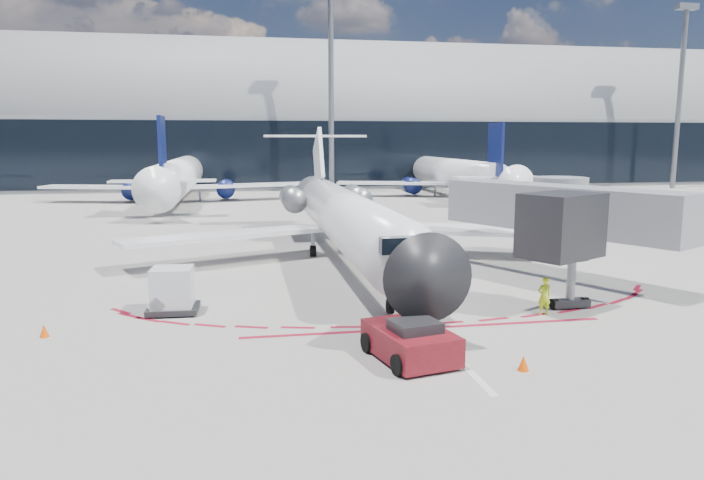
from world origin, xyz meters
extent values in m
plane|color=gray|center=(0.00, 0.00, 0.00)|extent=(260.00, 260.00, 0.00)
cube|color=silver|center=(0.00, 2.00, 0.01)|extent=(0.25, 40.00, 0.01)
cube|color=maroon|center=(0.00, -11.50, 0.01)|extent=(14.00, 0.25, 0.01)
cube|color=gray|center=(0.00, 65.00, 5.00)|extent=(150.00, 24.00, 10.00)
cylinder|color=gray|center=(0.00, 65.00, 10.00)|extent=(150.00, 24.00, 24.00)
cube|color=black|center=(0.00, 52.95, 5.00)|extent=(150.00, 0.20, 9.00)
cube|color=gray|center=(9.00, -4.50, 3.60)|extent=(8.22, 12.61, 2.30)
cube|color=black|center=(5.95, -10.24, 3.60)|extent=(3.86, 3.44, 2.60)
cylinder|color=slate|center=(6.75, -9.84, 1.20)|extent=(0.36, 0.36, 2.40)
cube|color=black|center=(6.75, -9.84, 0.22)|extent=(1.60, 0.60, 0.30)
cylinder|color=gray|center=(12.05, 1.24, 2.40)|extent=(3.20, 3.20, 4.80)
cylinder|color=black|center=(12.05, 1.24, 0.25)|extent=(4.00, 4.00, 0.50)
cylinder|color=slate|center=(5.00, 48.00, 12.50)|extent=(0.70, 0.70, 25.00)
cylinder|color=slate|center=(55.00, 48.00, 12.50)|extent=(0.70, 0.70, 25.00)
cylinder|color=white|center=(-0.90, 0.93, 2.61)|extent=(3.00, 24.45, 3.00)
cone|color=black|center=(-0.90, -12.85, 2.61)|extent=(3.00, 3.11, 3.00)
cone|color=white|center=(-0.90, 15.15, 2.61)|extent=(3.00, 4.00, 3.00)
cube|color=black|center=(-0.90, -11.07, 3.22)|extent=(1.89, 1.56, 0.61)
cube|color=white|center=(-7.79, 2.60, 1.61)|extent=(11.90, 7.06, 0.35)
cube|color=white|center=(5.99, 2.60, 1.61)|extent=(11.90, 7.06, 0.35)
cube|color=white|center=(-0.90, 14.04, 5.28)|extent=(0.28, 5.21, 5.31)
cube|color=white|center=(-0.90, 16.38, 7.28)|extent=(8.00, 1.78, 0.18)
cylinder|color=slate|center=(-3.18, 10.71, 2.89)|extent=(1.67, 3.78, 1.67)
cylinder|color=slate|center=(1.38, 10.71, 2.89)|extent=(1.67, 3.78, 1.67)
cylinder|color=black|center=(-0.90, -9.29, 0.31)|extent=(0.24, 0.62, 0.62)
cylinder|color=black|center=(-2.56, 3.71, 0.36)|extent=(0.33, 0.71, 0.71)
cylinder|color=black|center=(0.77, 3.71, 0.36)|extent=(0.33, 0.71, 0.71)
cylinder|color=slate|center=(-0.90, -9.29, 0.61)|extent=(0.20, 0.20, 1.22)
cube|color=#5F0D12|center=(-1.52, -14.64, 0.57)|extent=(2.74, 3.67, 0.93)
cube|color=black|center=(-1.45, -14.94, 1.19)|extent=(1.68, 1.52, 0.36)
cylinder|color=slate|center=(-2.02, -12.43, 0.36)|extent=(0.69, 2.64, 0.10)
cylinder|color=black|center=(-2.23, -15.96, 0.33)|extent=(0.43, 0.71, 0.66)
cylinder|color=black|center=(-0.32, -15.53, 0.33)|extent=(0.43, 0.71, 0.66)
cylinder|color=black|center=(-2.73, -13.75, 0.33)|extent=(0.43, 0.71, 0.66)
cylinder|color=black|center=(-0.82, -13.32, 0.33)|extent=(0.43, 0.71, 0.66)
imported|color=#C3EC18|center=(5.19, -10.57, 0.78)|extent=(0.59, 0.40, 1.56)
cube|color=black|center=(-9.63, -7.67, 0.18)|extent=(2.09, 1.80, 0.22)
cube|color=silver|center=(-9.63, -7.67, 1.09)|extent=(1.68, 1.58, 1.61)
cylinder|color=black|center=(-10.47, -8.28, 0.10)|extent=(0.11, 0.21, 0.20)
cylinder|color=black|center=(-8.86, -8.36, 0.10)|extent=(0.11, 0.21, 0.20)
cylinder|color=black|center=(-10.41, -6.98, 0.10)|extent=(0.11, 0.21, 0.20)
cylinder|color=black|center=(-8.80, -7.05, 0.10)|extent=(0.11, 0.21, 0.20)
cone|color=#F24F05|center=(-13.89, -10.13, 0.23)|extent=(0.33, 0.33, 0.46)
cone|color=#F24F05|center=(1.64, -16.25, 0.24)|extent=(0.35, 0.35, 0.49)
camera|label=1|loc=(-6.78, -33.46, 7.05)|focal=32.00mm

